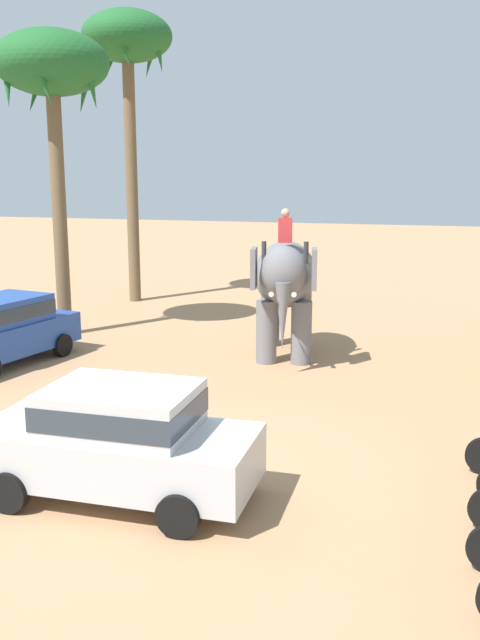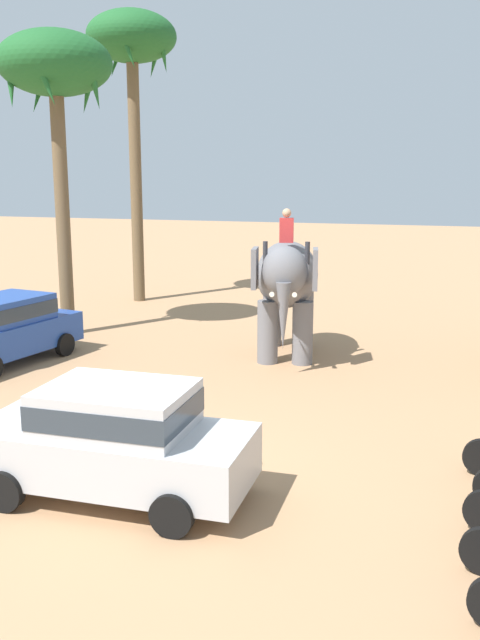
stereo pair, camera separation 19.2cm
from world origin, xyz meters
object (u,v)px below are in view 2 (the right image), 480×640
at_px(car_parked_far_side, 4,327).
at_px(palm_tree_near_hut, 132,49).
at_px(elephant_with_mahout, 287,282).
at_px(palm_tree_behind_elephant, 55,73).
at_px(car_sedan_foreground, 114,437).

relative_size(car_parked_far_side, palm_tree_near_hut, 0.41).
height_order(elephant_with_mahout, palm_tree_behind_elephant, palm_tree_behind_elephant).
xyz_separation_m(car_parked_far_side, palm_tree_near_hut, (-0.90, 9.21, 8.16)).
relative_size(car_sedan_foreground, palm_tree_near_hut, 0.40).
bearing_deg(palm_tree_near_hut, elephant_with_mahout, -40.20).
relative_size(car_sedan_foreground, car_parked_far_side, 0.97).
xyz_separation_m(car_sedan_foreground, palm_tree_near_hut, (-7.18, 14.97, 8.16)).
xyz_separation_m(car_sedan_foreground, palm_tree_behind_elephant, (-6.60, 9.15, 6.54)).
distance_m(car_sedan_foreground, car_parked_far_side, 8.52).
height_order(car_sedan_foreground, palm_tree_behind_elephant, palm_tree_behind_elephant).
relative_size(palm_tree_behind_elephant, palm_tree_near_hut, 0.83).
height_order(car_sedan_foreground, palm_tree_near_hut, palm_tree_near_hut).
height_order(elephant_with_mahout, palm_tree_near_hut, palm_tree_near_hut).
xyz_separation_m(car_parked_far_side, palm_tree_behind_elephant, (-0.32, 3.38, 6.54)).
distance_m(elephant_with_mahout, palm_tree_behind_elephant, 8.81).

